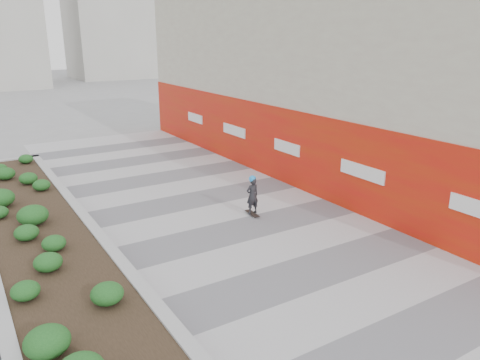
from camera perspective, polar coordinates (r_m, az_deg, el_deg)
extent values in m
plane|color=gray|center=(11.04, 14.73, -14.62)|extent=(160.00, 160.00, 0.00)
cube|color=#A8A8AD|center=(12.97, 5.07, -8.98)|extent=(8.00, 36.00, 0.01)
cube|color=#B8AC9D|center=(20.82, 11.08, 12.21)|extent=(6.00, 24.00, 8.00)
cube|color=red|center=(19.32, 4.10, 4.59)|extent=(0.12, 24.00, 3.00)
cube|color=#9E9EA0|center=(22.81, -26.92, 1.54)|extent=(3.00, 0.30, 0.55)
cube|color=#9E9EA0|center=(14.62, -18.03, -5.53)|extent=(0.30, 18.00, 0.55)
cube|color=#2D2116|center=(14.42, -23.23, -6.55)|extent=(2.40, 17.40, 0.50)
cylinder|color=#595654|center=(13.25, 6.82, -8.46)|extent=(0.44, 0.44, 0.01)
cube|color=black|center=(15.55, 1.50, -4.09)|extent=(0.27, 0.74, 0.02)
imported|color=black|center=(15.34, 1.51, -1.91)|extent=(0.45, 0.30, 1.23)
sphere|color=#1B90EC|center=(15.16, 1.53, 0.14)|extent=(0.23, 0.23, 0.23)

